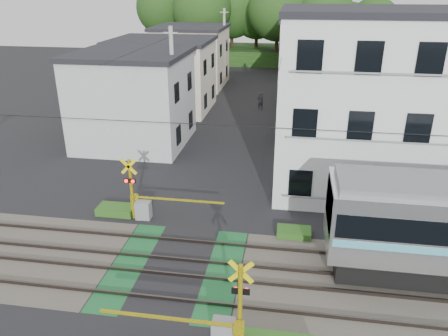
% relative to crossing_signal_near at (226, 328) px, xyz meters
% --- Properties ---
extents(ground, '(120.00, 120.00, 0.00)m').
position_rel_crossing_signal_near_xyz_m(ground, '(-2.59, 3.65, -0.71)').
color(ground, black).
extents(track_bed, '(120.00, 120.00, 0.14)m').
position_rel_crossing_signal_near_xyz_m(track_bed, '(-2.59, 3.65, -0.67)').
color(track_bed, '#47423A').
rests_on(track_bed, ground).
extents(crossing_signal_near, '(4.74, 0.65, 3.09)m').
position_rel_crossing_signal_near_xyz_m(crossing_signal_near, '(0.00, 0.00, 0.00)').
color(crossing_signal_near, yellow).
rests_on(crossing_signal_near, ground).
extents(crossing_signal_far, '(4.74, 0.65, 3.09)m').
position_rel_crossing_signal_near_xyz_m(crossing_signal_far, '(-5.17, 7.31, 0.00)').
color(crossing_signal_far, yellow).
rests_on(crossing_signal_far, ground).
extents(apartment_block, '(10.20, 8.36, 9.30)m').
position_rel_crossing_signal_near_xyz_m(apartment_block, '(5.91, 13.15, 3.94)').
color(apartment_block, white).
rests_on(apartment_block, ground).
extents(houses_row, '(22.07, 31.35, 6.80)m').
position_rel_crossing_signal_near_xyz_m(houses_row, '(-2.33, 29.57, 2.53)').
color(houses_row, '#B6B9BC').
rests_on(houses_row, ground).
extents(tree_hill, '(40.00, 13.20, 11.14)m').
position_rel_crossing_signal_near_xyz_m(tree_hill, '(-3.98, 52.16, 5.01)').
color(tree_hill, '#224517').
rests_on(tree_hill, ground).
extents(catenary, '(60.00, 5.04, 7.00)m').
position_rel_crossing_signal_near_xyz_m(catenary, '(3.41, 3.69, 2.98)').
color(catenary, '#2D2D33').
rests_on(catenary, ground).
extents(utility_poles, '(7.90, 42.00, 8.00)m').
position_rel_crossing_signal_near_xyz_m(utility_poles, '(-3.64, 26.66, 3.37)').
color(utility_poles, '#A5A5A0').
rests_on(utility_poles, ground).
extents(pedestrian, '(0.65, 0.53, 1.55)m').
position_rel_crossing_signal_near_xyz_m(pedestrian, '(-1.18, 27.75, 0.06)').
color(pedestrian, '#32313E').
rests_on(pedestrian, ground).
extents(weed_patches, '(10.25, 8.80, 0.40)m').
position_rel_crossing_signal_near_xyz_m(weed_patches, '(-0.83, 3.56, -0.53)').
color(weed_patches, '#2D5E1E').
rests_on(weed_patches, ground).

